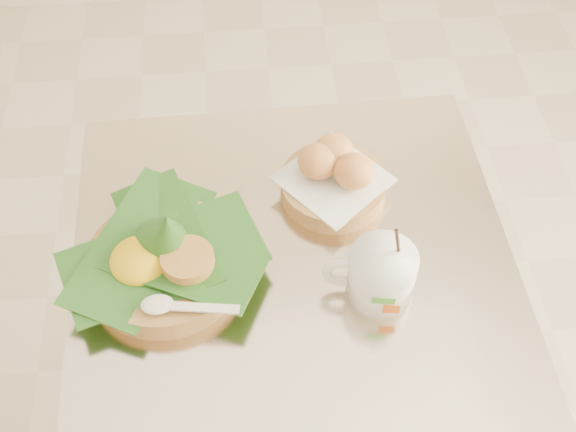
{
  "coord_description": "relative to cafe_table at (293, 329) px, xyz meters",
  "views": [
    {
      "loc": [
        0.11,
        -0.65,
        1.69
      ],
      "look_at": [
        0.18,
        0.03,
        0.82
      ],
      "focal_mm": 45.0,
      "sensor_mm": 36.0,
      "label": 1
    }
  ],
  "objects": [
    {
      "name": "cafe_table",
      "position": [
        0.0,
        0.0,
        0.0
      ],
      "size": [
        0.71,
        0.71,
        0.75
      ],
      "rotation": [
        0.0,
        0.0,
        0.02
      ],
      "color": "gray",
      "rests_on": "floor"
    },
    {
      "name": "bread_basket",
      "position": [
        0.08,
        0.14,
        0.26
      ],
      "size": [
        0.21,
        0.21,
        0.09
      ],
      "rotation": [
        0.0,
        0.0,
        -0.09
      ],
      "color": "#AF864B",
      "rests_on": "cafe_table"
    },
    {
      "name": "rice_basket",
      "position": [
        -0.2,
        -0.01,
        0.26
      ],
      "size": [
        0.3,
        0.3,
        0.15
      ],
      "rotation": [
        0.0,
        0.0,
        0.16
      ],
      "color": "#AF864B",
      "rests_on": "cafe_table"
    },
    {
      "name": "coffee_mug",
      "position": [
        0.12,
        -0.07,
        0.27
      ],
      "size": [
        0.14,
        0.11,
        0.18
      ],
      "rotation": [
        0.0,
        0.0,
        -0.13
      ],
      "color": "white",
      "rests_on": "cafe_table"
    }
  ]
}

